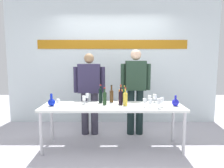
{
  "coord_description": "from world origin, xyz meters",
  "views": [
    {
      "loc": [
        -0.01,
        -3.22,
        1.47
      ],
      "look_at": [
        0.0,
        0.15,
        1.06
      ],
      "focal_mm": 32.22,
      "sensor_mm": 36.0,
      "label": 1
    }
  ],
  "objects_px": {
    "wine_glass_left_1": "(58,101)",
    "wine_glass_right_5": "(154,97)",
    "display_table": "(112,109)",
    "wine_glass_right_2": "(150,101)",
    "wine_glass_left_2": "(87,96)",
    "wine_glass_right_0": "(149,98)",
    "wine_bottle_4": "(125,98)",
    "wine_bottle_6": "(100,95)",
    "presenter_left": "(89,89)",
    "wine_bottle_1": "(104,97)",
    "decanter_blue_right": "(175,102)",
    "wine_bottle_3": "(120,95)",
    "wine_bottle_0": "(111,95)",
    "wine_bottle_2": "(120,97)",
    "wine_bottle_5": "(124,95)",
    "wine_glass_right_3": "(158,102)",
    "wine_glass_right_4": "(144,101)",
    "wine_glass_right_1": "(161,100)",
    "presenter_right": "(135,87)",
    "decanter_blue_left": "(51,102)",
    "wine_glass_left_0": "(84,98)"
  },
  "relations": [
    {
      "from": "presenter_left",
      "to": "wine_glass_right_3",
      "type": "bearing_deg",
      "value": -35.94
    },
    {
      "from": "wine_bottle_4",
      "to": "wine_glass_left_1",
      "type": "bearing_deg",
      "value": -171.85
    },
    {
      "from": "decanter_blue_left",
      "to": "presenter_right",
      "type": "xyz_separation_m",
      "value": [
        1.43,
        0.67,
        0.15
      ]
    },
    {
      "from": "wine_bottle_4",
      "to": "wine_glass_right_3",
      "type": "height_order",
      "value": "wine_bottle_4"
    },
    {
      "from": "wine_glass_left_2",
      "to": "wine_glass_right_0",
      "type": "xyz_separation_m",
      "value": [
        1.07,
        -0.1,
        -0.02
      ]
    },
    {
      "from": "display_table",
      "to": "presenter_left",
      "type": "relative_size",
      "value": 1.45
    },
    {
      "from": "wine_glass_right_4",
      "to": "wine_bottle_5",
      "type": "bearing_deg",
      "value": 124.32
    },
    {
      "from": "wine_glass_left_0",
      "to": "wine_glass_left_1",
      "type": "distance_m",
      "value": 0.45
    },
    {
      "from": "presenter_left",
      "to": "wine_bottle_5",
      "type": "bearing_deg",
      "value": -28.35
    },
    {
      "from": "presenter_right",
      "to": "wine_glass_right_5",
      "type": "height_order",
      "value": "presenter_right"
    },
    {
      "from": "wine_bottle_3",
      "to": "wine_glass_left_1",
      "type": "xyz_separation_m",
      "value": [
        -0.99,
        -0.32,
        -0.04
      ]
    },
    {
      "from": "wine_glass_left_2",
      "to": "decanter_blue_right",
      "type": "bearing_deg",
      "value": -11.52
    },
    {
      "from": "display_table",
      "to": "wine_bottle_4",
      "type": "height_order",
      "value": "wine_bottle_4"
    },
    {
      "from": "wine_bottle_6",
      "to": "wine_glass_right_2",
      "type": "xyz_separation_m",
      "value": [
        0.79,
        -0.35,
        -0.04
      ]
    },
    {
      "from": "wine_bottle_6",
      "to": "wine_glass_right_2",
      "type": "height_order",
      "value": "wine_bottle_6"
    },
    {
      "from": "decanter_blue_right",
      "to": "wine_glass_right_2",
      "type": "bearing_deg",
      "value": -166.34
    },
    {
      "from": "decanter_blue_left",
      "to": "wine_bottle_3",
      "type": "xyz_separation_m",
      "value": [
        1.12,
        0.21,
        0.07
      ]
    },
    {
      "from": "wine_glass_left_0",
      "to": "wine_glass_right_2",
      "type": "height_order",
      "value": "wine_glass_left_0"
    },
    {
      "from": "decanter_blue_right",
      "to": "wine_bottle_2",
      "type": "relative_size",
      "value": 0.59
    },
    {
      "from": "wine_bottle_6",
      "to": "wine_glass_left_2",
      "type": "xyz_separation_m",
      "value": [
        -0.23,
        0.05,
        -0.02
      ]
    },
    {
      "from": "decanter_blue_right",
      "to": "wine_bottle_5",
      "type": "height_order",
      "value": "wine_bottle_5"
    },
    {
      "from": "decanter_blue_right",
      "to": "wine_glass_right_1",
      "type": "xyz_separation_m",
      "value": [
        -0.24,
        -0.06,
        0.05
      ]
    },
    {
      "from": "wine_bottle_5",
      "to": "wine_glass_right_4",
      "type": "relative_size",
      "value": 2.03
    },
    {
      "from": "wine_bottle_4",
      "to": "wine_glass_right_3",
      "type": "distance_m",
      "value": 0.54
    },
    {
      "from": "display_table",
      "to": "wine_glass_left_2",
      "type": "relative_size",
      "value": 14.36
    },
    {
      "from": "display_table",
      "to": "wine_glass_right_2",
      "type": "distance_m",
      "value": 0.63
    },
    {
      "from": "presenter_left",
      "to": "wine_bottle_1",
      "type": "bearing_deg",
      "value": -61.1
    },
    {
      "from": "wine_bottle_6",
      "to": "wine_glass_left_1",
      "type": "height_order",
      "value": "wine_bottle_6"
    },
    {
      "from": "wine_bottle_2",
      "to": "wine_bottle_5",
      "type": "relative_size",
      "value": 1.01
    },
    {
      "from": "wine_glass_left_1",
      "to": "wine_glass_right_5",
      "type": "bearing_deg",
      "value": 14.34
    },
    {
      "from": "wine_bottle_0",
      "to": "wine_glass_left_1",
      "type": "bearing_deg",
      "value": -153.9
    },
    {
      "from": "wine_bottle_6",
      "to": "wine_glass_right_1",
      "type": "relative_size",
      "value": 2.16
    },
    {
      "from": "presenter_left",
      "to": "wine_glass_right_3",
      "type": "xyz_separation_m",
      "value": [
        1.15,
        -0.84,
        -0.07
      ]
    },
    {
      "from": "wine_glass_right_2",
      "to": "presenter_right",
      "type": "bearing_deg",
      "value": 100.48
    },
    {
      "from": "wine_bottle_4",
      "to": "wine_glass_left_2",
      "type": "height_order",
      "value": "wine_bottle_4"
    },
    {
      "from": "wine_bottle_1",
      "to": "wine_glass_left_1",
      "type": "distance_m",
      "value": 0.75
    },
    {
      "from": "wine_bottle_2",
      "to": "wine_bottle_3",
      "type": "xyz_separation_m",
      "value": [
        0.0,
        0.12,
        0.01
      ]
    },
    {
      "from": "presenter_left",
      "to": "wine_bottle_4",
      "type": "bearing_deg",
      "value": -44.05
    },
    {
      "from": "wine_bottle_6",
      "to": "wine_glass_right_3",
      "type": "relative_size",
      "value": 2.05
    },
    {
      "from": "wine_bottle_1",
      "to": "wine_bottle_6",
      "type": "xyz_separation_m",
      "value": [
        -0.08,
        0.14,
        0.02
      ]
    },
    {
      "from": "wine_bottle_5",
      "to": "wine_bottle_0",
      "type": "bearing_deg",
      "value": -174.13
    },
    {
      "from": "wine_glass_left_1",
      "to": "wine_glass_left_2",
      "type": "height_order",
      "value": "wine_glass_left_2"
    },
    {
      "from": "wine_bottle_1",
      "to": "wine_glass_right_1",
      "type": "bearing_deg",
      "value": -10.2
    },
    {
      "from": "wine_glass_right_4",
      "to": "wine_bottle_0",
      "type": "bearing_deg",
      "value": 142.25
    },
    {
      "from": "wine_bottle_6",
      "to": "wine_glass_right_2",
      "type": "bearing_deg",
      "value": -23.67
    },
    {
      "from": "wine_glass_right_0",
      "to": "wine_glass_right_1",
      "type": "xyz_separation_m",
      "value": [
        0.15,
        -0.26,
        0.01
      ]
    },
    {
      "from": "wine_bottle_5",
      "to": "wine_bottle_6",
      "type": "xyz_separation_m",
      "value": [
        -0.42,
        -0.07,
        0.01
      ]
    },
    {
      "from": "wine_bottle_0",
      "to": "wine_glass_right_3",
      "type": "relative_size",
      "value": 1.98
    },
    {
      "from": "wine_bottle_1",
      "to": "wine_bottle_6",
      "type": "bearing_deg",
      "value": 117.69
    },
    {
      "from": "wine_bottle_6",
      "to": "wine_glass_right_5",
      "type": "distance_m",
      "value": 0.95
    }
  ]
}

